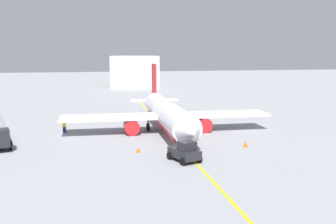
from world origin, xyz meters
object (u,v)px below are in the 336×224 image
airplane (167,114)px  pushback_tug (185,152)px  safety_cone_nose (138,150)px  safety_cone_wingtip (245,144)px  refueling_worker (64,127)px

airplane → pushback_tug: bearing=-6.7°
airplane → safety_cone_nose: size_ratio=50.41×
safety_cone_nose → pushback_tug: bearing=41.4°
airplane → safety_cone_wingtip: size_ratio=45.04×
safety_cone_nose → refueling_worker: bearing=-148.1°
airplane → safety_cone_nose: 12.29m
pushback_tug → safety_cone_wingtip: size_ratio=5.83×
refueling_worker → safety_cone_wingtip: refueling_worker is taller
pushback_tug → safety_cone_nose: (-4.74, -4.17, -0.70)m
airplane → refueling_worker: airplane is taller
pushback_tug → safety_cone_nose: size_ratio=6.52×
airplane → safety_cone_wingtip: airplane is taller
safety_cone_wingtip → pushback_tug: bearing=-64.4°
airplane → safety_cone_nose: airplane is taller
airplane → refueling_worker: size_ratio=18.23×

